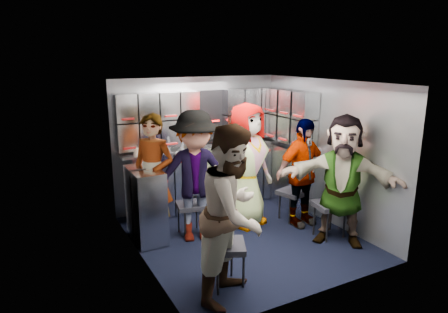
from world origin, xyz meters
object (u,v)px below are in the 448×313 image
jump_seat_center (240,194)px  jump_seat_near_right (330,207)px  attendant_arc_c (246,165)px  attendant_arc_e (342,180)px  attendant_arc_a (234,213)px  attendant_arc_b (195,177)px  jump_seat_mid_left (191,207)px  attendant_arc_d (302,173)px  jump_seat_near_left (225,248)px  attendant_standing (153,177)px  jump_seat_mid_right (293,194)px

jump_seat_center → jump_seat_near_right: 1.34m
attendant_arc_c → attendant_arc_e: (0.79, -1.09, -0.04)m
attendant_arc_a → attendant_arc_b: (0.19, 1.38, -0.02)m
attendant_arc_e → jump_seat_center: bearing=168.5°
jump_seat_mid_left → attendant_arc_c: 0.99m
jump_seat_near_right → attendant_arc_e: (0.00, -0.18, 0.43)m
jump_seat_mid_left → attendant_arc_d: bearing=-16.2°
jump_seat_near_left → jump_seat_mid_left: bearing=82.0°
attendant_arc_c → jump_seat_center: bearing=72.6°
attendant_arc_a → attendant_arc_b: 1.39m
jump_seat_center → jump_seat_near_right: bearing=-54.1°
jump_seat_mid_left → attendant_arc_b: attendant_arc_b is taller
jump_seat_center → attendant_standing: attendant_standing is taller
jump_seat_mid_left → attendant_standing: (-0.46, 0.17, 0.46)m
jump_seat_near_right → attendant_arc_e: attendant_arc_e is taller
attendant_arc_a → attendant_arc_e: 1.88m
attendant_arc_e → jump_seat_near_right: bearing=136.7°
attendant_standing → attendant_arc_e: 2.48m
attendant_arc_a → attendant_arc_b: size_ratio=1.02×
attendant_arc_a → attendant_arc_c: attendant_arc_a is taller
jump_seat_near_right → attendant_arc_b: 1.87m
jump_seat_center → attendant_arc_d: (0.70, -0.57, 0.38)m
jump_seat_mid_right → attendant_arc_c: size_ratio=0.27×
attendant_standing → jump_seat_mid_right: bearing=37.9°
jump_seat_mid_left → jump_seat_center: size_ratio=0.97×
attendant_arc_a → attendant_arc_c: (1.05, 1.49, -0.00)m
attendant_arc_b → attendant_arc_c: size_ratio=0.98×
jump_seat_mid_right → attendant_arc_b: attendant_arc_b is taller
attendant_arc_b → attendant_arc_c: attendant_arc_c is taller
jump_seat_mid_right → attendant_arc_d: attendant_arc_d is taller
attendant_arc_c → attendant_arc_d: 0.80m
jump_seat_mid_right → jump_seat_near_right: size_ratio=0.98×
jump_seat_near_left → jump_seat_mid_left: (0.19, 1.38, -0.04)m
jump_seat_mid_right → attendant_arc_e: (0.09, -0.88, 0.44)m
jump_seat_mid_left → jump_seat_center: (0.85, 0.11, 0.01)m
jump_seat_center → attendant_standing: (-1.31, 0.05, 0.44)m
jump_seat_near_left → jump_seat_near_right: 1.88m
jump_seat_mid_right → attendant_standing: attendant_standing is taller
jump_seat_near_left → attendant_standing: bearing=99.9°
attendant_arc_c → attendant_arc_e: 1.34m
jump_seat_mid_right → attendant_standing: bearing=167.8°
jump_seat_center → attendant_arc_a: (-1.05, -1.67, 0.49)m
attendant_arc_e → attendant_arc_c: bearing=172.6°
attendant_standing → attendant_arc_c: (1.31, -0.23, 0.05)m
attendant_arc_c → jump_seat_near_left: bearing=-146.0°
jump_seat_center → attendant_arc_c: attendant_arc_c is taller
jump_seat_near_right → attendant_arc_b: (-1.64, 0.79, 0.45)m
attendant_arc_a → attendant_arc_d: 2.07m
attendant_arc_e → attendant_arc_a: bearing=-120.9°
jump_seat_mid_left → attendant_arc_d: 1.66m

